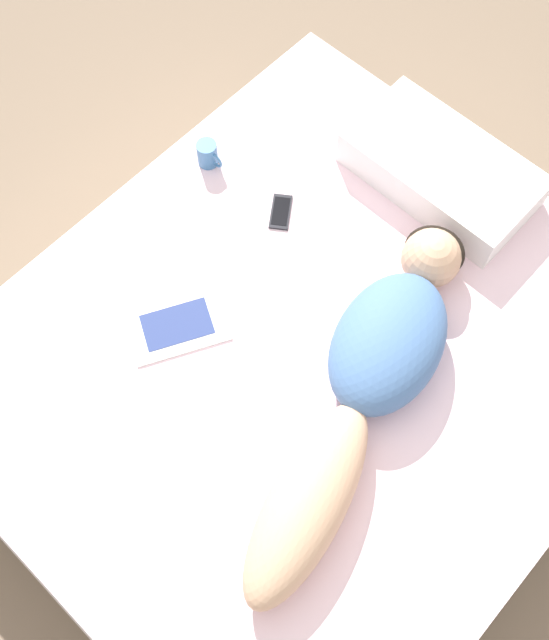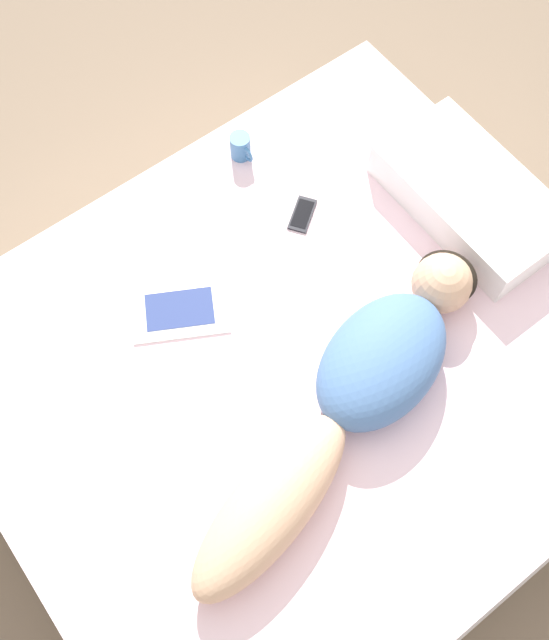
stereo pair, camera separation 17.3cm
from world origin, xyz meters
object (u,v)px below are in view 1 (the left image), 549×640
Objects in this scene: open_magazine at (169,299)px; person at (369,380)px; cell_phone at (281,212)px; coffee_mug at (208,154)px.

person is at bearing 45.13° from open_magazine.
person is at bearing -60.35° from cell_phone.
cell_phone is at bearing 114.36° from open_magazine.
person is 1.02m from coffee_mug.
person reaches higher than cell_phone.
open_magazine is 3.37× the size of cell_phone.
person reaches higher than open_magazine.
coffee_mug is at bearing 148.28° from cell_phone.
person is 8.72× the size of cell_phone.
open_magazine is at bearing -178.80° from person.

